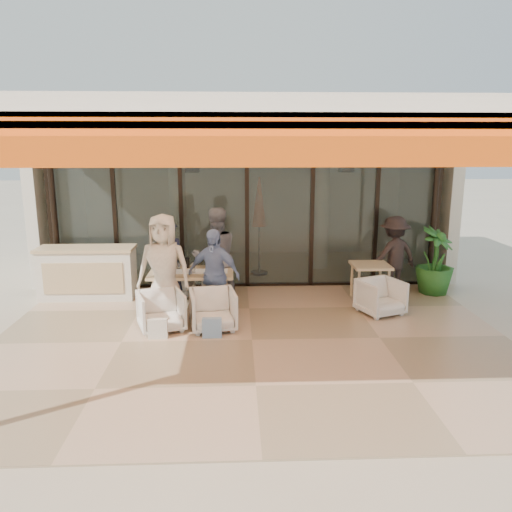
% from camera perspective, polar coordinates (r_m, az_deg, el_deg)
% --- Properties ---
extents(ground, '(70.00, 70.00, 0.00)m').
position_cam_1_polar(ground, '(7.83, -0.47, -9.72)').
color(ground, '#C6B293').
rests_on(ground, ground).
extents(terrace_floor, '(8.00, 6.00, 0.01)m').
position_cam_1_polar(terrace_floor, '(7.83, -0.47, -9.68)').
color(terrace_floor, tan).
rests_on(terrace_floor, ground).
extents(terrace_structure, '(8.00, 6.00, 3.40)m').
position_cam_1_polar(terrace_structure, '(6.97, -0.44, 14.87)').
color(terrace_structure, silver).
rests_on(terrace_structure, ground).
extents(glass_storefront, '(8.08, 0.10, 3.20)m').
position_cam_1_polar(glass_storefront, '(10.33, -1.04, 5.01)').
color(glass_storefront, '#9EADA3').
rests_on(glass_storefront, ground).
extents(interior_block, '(9.05, 3.62, 3.52)m').
position_cam_1_polar(interior_block, '(12.57, -1.27, 9.28)').
color(interior_block, silver).
rests_on(interior_block, ground).
extents(host_counter, '(1.85, 0.65, 1.04)m').
position_cam_1_polar(host_counter, '(10.26, -18.71, -1.81)').
color(host_counter, silver).
rests_on(host_counter, ground).
extents(dining_table, '(1.50, 0.90, 0.93)m').
position_cam_1_polar(dining_table, '(9.05, -7.44, -2.12)').
color(dining_table, tan).
rests_on(dining_table, ground).
extents(chair_far_left, '(0.78, 0.75, 0.71)m').
position_cam_1_polar(chair_far_left, '(10.08, -9.26, -2.56)').
color(chair_far_left, white).
rests_on(chair_far_left, ground).
extents(chair_far_right, '(0.65, 0.61, 0.63)m').
position_cam_1_polar(chair_far_right, '(10.03, -4.48, -2.75)').
color(chair_far_right, white).
rests_on(chair_far_right, ground).
extents(chair_near_left, '(0.87, 0.85, 0.72)m').
position_cam_1_polar(chair_near_left, '(8.28, -10.80, -6.01)').
color(chair_near_left, white).
rests_on(chair_near_left, ground).
extents(chair_near_right, '(0.82, 0.78, 0.74)m').
position_cam_1_polar(chair_near_right, '(8.20, -4.95, -5.95)').
color(chair_near_right, white).
rests_on(chair_near_right, ground).
extents(diner_navy, '(0.69, 0.57, 1.61)m').
position_cam_1_polar(diner_navy, '(9.49, -9.71, -0.76)').
color(diner_navy, '#171A33').
rests_on(diner_navy, ground).
extents(diner_grey, '(1.08, 0.96, 1.84)m').
position_cam_1_polar(diner_grey, '(9.40, -4.65, -0.02)').
color(diner_grey, slate).
rests_on(diner_grey, ground).
extents(diner_cream, '(0.98, 0.72, 1.85)m').
position_cam_1_polar(diner_cream, '(8.60, -10.48, -1.36)').
color(diner_cream, beige).
rests_on(diner_cream, ground).
extents(diner_periwinkle, '(1.01, 0.69, 1.60)m').
position_cam_1_polar(diner_periwinkle, '(8.55, -4.86, -2.16)').
color(diner_periwinkle, '#697FAF').
rests_on(diner_periwinkle, ground).
extents(tote_bag_cream, '(0.30, 0.10, 0.34)m').
position_cam_1_polar(tote_bag_cream, '(7.97, -11.15, -8.22)').
color(tote_bag_cream, silver).
rests_on(tote_bag_cream, ground).
extents(tote_bag_blue, '(0.30, 0.10, 0.34)m').
position_cam_1_polar(tote_bag_blue, '(7.89, -5.05, -8.26)').
color(tote_bag_blue, '#99BFD8').
rests_on(tote_bag_blue, ground).
extents(side_table, '(0.70, 0.70, 0.74)m').
position_cam_1_polar(side_table, '(9.77, 12.93, -1.52)').
color(side_table, tan).
rests_on(side_table, ground).
extents(side_chair, '(0.88, 0.85, 0.71)m').
position_cam_1_polar(side_chair, '(9.15, 14.06, -4.40)').
color(side_chair, white).
rests_on(side_chair, ground).
extents(standing_woman, '(1.16, 0.90, 1.59)m').
position_cam_1_polar(standing_woman, '(10.37, 15.46, 0.06)').
color(standing_woman, black).
rests_on(standing_woman, ground).
extents(potted_palm, '(1.08, 1.08, 1.37)m').
position_cam_1_polar(potted_palm, '(10.62, 19.81, -0.56)').
color(potted_palm, '#1E5919').
rests_on(potted_palm, ground).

